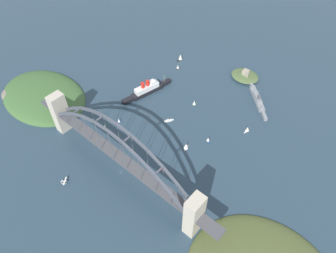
% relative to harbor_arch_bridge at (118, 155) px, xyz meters
% --- Properties ---
extents(ground_plane, '(1400.00, 1400.00, 0.00)m').
position_rel_harbor_arch_bridge_xyz_m(ground_plane, '(-0.00, -0.00, -29.52)').
color(ground_plane, '#283D4C').
extents(harbor_arch_bridge, '(258.26, 17.66, 73.56)m').
position_rel_harbor_arch_bridge_xyz_m(harbor_arch_bridge, '(0.00, 0.00, 0.00)').
color(harbor_arch_bridge, '#BCB29E').
rests_on(harbor_arch_bridge, ground).
extents(headland_west_shore, '(133.65, 95.89, 21.00)m').
position_rel_harbor_arch_bridge_xyz_m(headland_west_shore, '(-170.89, 14.06, -29.52)').
color(headland_west_shore, '#3D6033').
rests_on(headland_west_shore, ground).
extents(ocean_liner, '(23.26, 77.45, 20.47)m').
position_rel_harbor_arch_bridge_xyz_m(ocean_liner, '(-68.10, 113.32, -23.46)').
color(ocean_liner, black).
rests_on(ocean_liner, ground).
extents(naval_cruiser, '(59.47, 57.70, 16.84)m').
position_rel_harbor_arch_bridge_xyz_m(naval_cruiser, '(54.58, 199.27, -26.52)').
color(naval_cruiser, gray).
rests_on(naval_cruiser, ground).
extents(fort_island_mid_harbor, '(40.08, 34.47, 13.92)m').
position_rel_harbor_arch_bridge_xyz_m(fort_island_mid_harbor, '(16.23, 230.61, -25.99)').
color(fort_island_mid_harbor, '#4C6038').
rests_on(fort_island_mid_harbor, ground).
extents(seaplane_taxiing_near_bridge, '(8.26, 9.14, 4.61)m').
position_rel_harbor_arch_bridge_xyz_m(seaplane_taxiing_near_bridge, '(-35.00, -48.68, -27.74)').
color(seaplane_taxiing_near_bridge, '#B7B7B2').
rests_on(seaplane_taxiing_near_bridge, ground).
extents(small_boat_0, '(8.04, 11.73, 2.34)m').
position_rel_harbor_arch_bridge_xyz_m(small_boat_0, '(-10.45, 92.25, -28.65)').
color(small_boat_0, silver).
rests_on(small_boat_0, ground).
extents(small_boat_1, '(5.05, 7.73, 8.54)m').
position_rel_harbor_arch_bridge_xyz_m(small_boat_1, '(-3.75, 136.70, -25.55)').
color(small_boat_1, '#2D6B3D').
rests_on(small_boat_1, ground).
extents(small_boat_2, '(5.84, 7.97, 2.02)m').
position_rel_harbor_arch_bridge_xyz_m(small_boat_2, '(-63.51, 32.86, -28.77)').
color(small_boat_2, '#2D6B3D').
rests_on(small_boat_2, ground).
extents(small_boat_3, '(6.83, 4.27, 6.93)m').
position_rel_harbor_arch_bridge_xyz_m(small_boat_3, '(-71.01, 183.74, -26.29)').
color(small_boat_3, brown).
rests_on(small_boat_3, ground).
extents(small_boat_4, '(5.46, 8.61, 8.58)m').
position_rel_harbor_arch_bridge_xyz_m(small_boat_4, '(73.56, 141.95, -25.50)').
color(small_boat_4, silver).
rests_on(small_boat_4, ground).
extents(small_boat_5, '(7.31, 10.75, 11.10)m').
position_rel_harbor_arch_bridge_xyz_m(small_boat_5, '(-81.99, 203.12, -24.37)').
color(small_boat_5, black).
rests_on(small_boat_5, ground).
extents(small_boat_6, '(6.41, 5.00, 7.57)m').
position_rel_harbor_arch_bridge_xyz_m(small_boat_6, '(46.85, 97.66, -25.95)').
color(small_boat_6, '#234C8C').
rests_on(small_boat_6, ground).
extents(small_boat_7, '(4.42, 5.95, 6.84)m').
position_rel_harbor_arch_bridge_xyz_m(small_boat_7, '(-56.08, 49.92, -26.27)').
color(small_boat_7, '#234C8C').
rests_on(small_boat_7, ground).
extents(small_boat_8, '(6.59, 10.03, 10.71)m').
position_rel_harbor_arch_bridge_xyz_m(small_boat_8, '(34.12, 71.47, -24.54)').
color(small_boat_8, silver).
rests_on(small_boat_8, ground).
extents(channel_marker_buoy, '(2.20, 2.20, 2.75)m').
position_rel_harbor_arch_bridge_xyz_m(channel_marker_buoy, '(32.43, 30.72, -28.40)').
color(channel_marker_buoy, red).
rests_on(channel_marker_buoy, ground).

